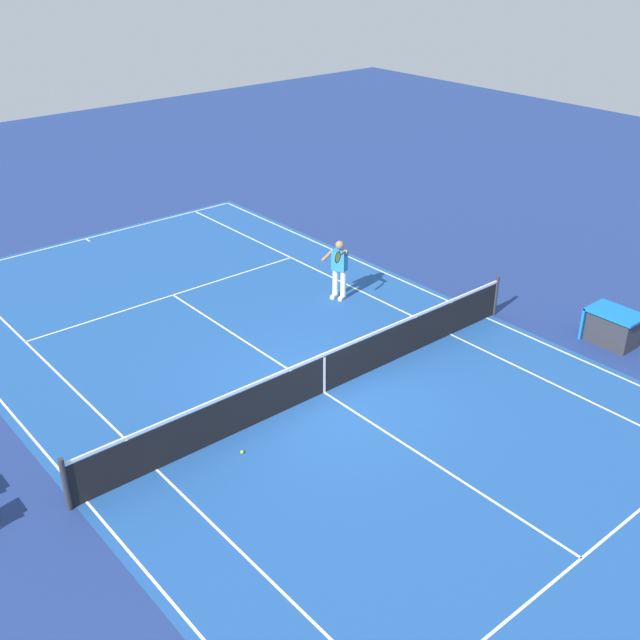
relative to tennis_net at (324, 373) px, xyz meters
The scene contains 7 objects.
ground_plane 0.49m from the tennis_net, ahead, with size 60.00×60.00×0.00m, color navy.
court_slab 0.49m from the tennis_net, ahead, with size 24.20×11.40×0.00m, color #1E4C93.
court_line_markings 0.49m from the tennis_net, ahead, with size 23.85×11.05×0.01m.
tennis_net is the anchor object (origin of this frame).
tennis_player_near 4.75m from the tennis_net, 45.23° to the right, with size 0.92×0.93×1.70m.
tennis_ball 2.72m from the tennis_net, 103.66° to the left, with size 0.07×0.07×0.07m, color #CCE01E.
equipment_cart_tarped 7.29m from the tennis_net, 112.30° to the right, with size 1.25×0.84×0.85m.
Camera 1 is at (-10.69, 9.11, 9.06)m, focal length 43.03 mm.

